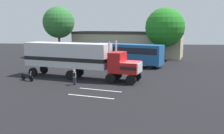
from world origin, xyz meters
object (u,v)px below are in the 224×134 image
at_px(parked_bus, 128,53).
at_px(tree_center, 59,22).
at_px(tree_left, 165,27).
at_px(semi_truck, 76,57).
at_px(parked_car, 48,60).
at_px(motorcycle, 27,76).
at_px(person_bystander, 74,77).

xyz_separation_m(parked_bus, tree_center, (-13.94, 10.36, 4.84)).
distance_m(parked_bus, tree_left, 10.08).
xyz_separation_m(semi_truck, parked_bus, (5.91, 9.74, -0.46)).
relative_size(parked_bus, tree_left, 1.18).
distance_m(parked_car, motorcycle, 11.80).
height_order(semi_truck, tree_left, tree_left).
distance_m(person_bystander, tree_center, 25.87).
bearing_deg(parked_car, parked_bus, -0.41).
relative_size(parked_car, tree_left, 0.49).
xyz_separation_m(person_bystander, tree_left, (11.71, 19.96, 5.04)).
xyz_separation_m(parked_bus, motorcycle, (-11.10, -11.59, -1.58)).
distance_m(parked_car, tree_center, 12.00).
xyz_separation_m(parked_car, tree_left, (19.21, 6.61, 5.13)).
bearing_deg(motorcycle, semi_truck, 19.64).
relative_size(parked_bus, motorcycle, 5.93).
bearing_deg(person_bystander, parked_bus, 68.39).
bearing_deg(semi_truck, person_bystander, -79.44).
height_order(parked_bus, motorcycle, parked_bus).
distance_m(parked_car, tree_left, 20.95).
bearing_deg(parked_car, person_bystander, -60.66).
relative_size(semi_truck, person_bystander, 8.76).
bearing_deg(person_bystander, tree_center, 110.20).
height_order(parked_car, motorcycle, parked_car).
bearing_deg(tree_center, motorcycle, -82.63).
bearing_deg(tree_left, motorcycle, -133.82).
bearing_deg(tree_center, semi_truck, -68.21).
relative_size(motorcycle, tree_center, 0.19).
xyz_separation_m(tree_left, tree_center, (-20.39, 3.65, 0.96)).
bearing_deg(person_bystander, tree_left, 59.61).
height_order(person_bystander, motorcycle, person_bystander).
relative_size(tree_left, tree_center, 0.94).
height_order(semi_truck, motorcycle, semi_truck).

